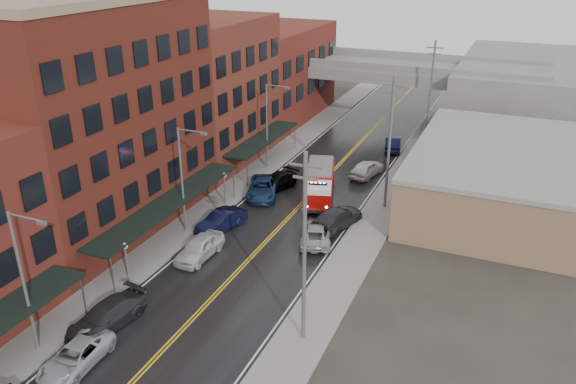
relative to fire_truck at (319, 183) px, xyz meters
The scene contains 32 objects.
road 5.05m from the fire_truck, 102.02° to the right, with size 11.00×160.00×0.02m, color black.
sidewalk_left 9.65m from the fire_truck, 150.50° to the right, with size 3.00×160.00×0.15m, color slate.
sidewalk_right 8.00m from the fire_truck, 36.70° to the right, with size 3.00×160.00×0.15m, color slate.
curb_left 8.28m from the fire_truck, 144.77° to the right, with size 0.30×160.00×0.15m, color gray.
curb_right 6.78m from the fire_truck, 45.28° to the right, with size 0.30×160.00×0.15m, color gray.
brick_building_b 19.91m from the fire_truck, 140.72° to the right, with size 9.00×20.00×18.00m, color #531E16.
brick_building_c 16.53m from the fire_truck, 157.91° to the left, with size 9.00×15.00×15.00m, color maroon.
brick_building_far 27.70m from the fire_truck, 121.53° to the left, with size 9.00×20.00×12.00m, color maroon.
tan_building 15.94m from the fire_truck, 19.47° to the left, with size 14.00×22.00×5.00m, color #8A684A.
right_far_block 39.26m from the fire_truck, 64.29° to the left, with size 18.00×30.00×8.00m, color slate.
awning_1 14.52m from the fire_truck, 125.98° to the right, with size 2.60×18.00×3.09m.
awning_2 10.38m from the fire_truck, 145.63° to the left, with size 2.60×13.00×3.09m.
globe_lamp_1 20.12m from the fire_truck, 111.59° to the right, with size 0.44×0.44×3.12m.
globe_lamp_2 8.79m from the fire_truck, 147.60° to the right, with size 0.44×0.44×3.12m.
street_lamp_0 27.98m from the fire_truck, 105.79° to the right, with size 2.64×0.22×9.00m.
street_lamp_1 13.58m from the fire_truck, 125.21° to the right, with size 2.64×0.22×9.00m.
street_lamp_2 9.91m from the fire_truck, 144.90° to the left, with size 2.64×0.22×9.00m.
utility_pole_0 21.18m from the fire_truck, 72.53° to the right, with size 1.80×0.24×12.00m.
utility_pole_1 7.81m from the fire_truck, ahead, with size 1.80×0.24×12.00m.
utility_pole_2 21.75m from the fire_truck, 73.02° to the left, with size 1.80×0.24×12.00m.
overpass 27.68m from the fire_truck, 92.10° to the left, with size 40.00×10.00×7.50m.
fire_truck is the anchor object (origin of this frame).
parked_car_left_2 27.32m from the fire_truck, 99.84° to the right, with size 2.25×4.87×1.35m, color #B4B7BD.
parked_car_left_3 24.03m from the fire_truck, 103.04° to the right, with size 2.26×5.56×1.61m, color #28282B.
parked_car_left_4 14.53m from the fire_truck, 108.48° to the right, with size 1.96×4.87×1.66m, color silver.
parked_car_left_5 10.57m from the fire_truck, 120.47° to the right, with size 1.68×4.81×1.59m, color black.
parked_car_left_6 5.38m from the fire_truck, 163.08° to the right, with size 2.66×5.77×1.60m, color navy.
parked_car_left_7 4.68m from the fire_truck, behind, with size 2.13×5.23×1.52m, color black.
parked_car_right_0 8.35m from the fire_truck, 71.76° to the right, with size 2.42×5.25×1.46m, color #9A9DA1.
parked_car_right_1 5.99m from the fire_truck, 55.43° to the right, with size 2.34×5.77×1.67m, color #272629.
parked_car_right_2 7.60m from the fire_truck, 69.90° to the left, with size 1.95×4.85×1.65m, color silver.
parked_car_right_3 16.31m from the fire_truck, 78.70° to the left, with size 1.69×4.84×1.59m, color black.
Camera 1 is at (17.07, -10.59, 21.83)m, focal length 35.00 mm.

